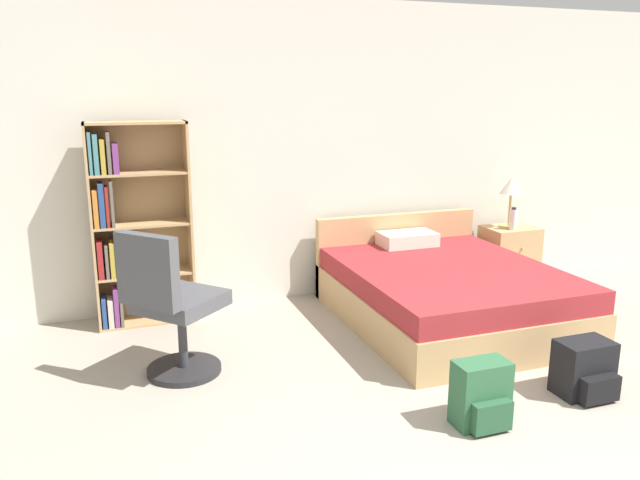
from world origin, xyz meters
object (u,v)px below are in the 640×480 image
object	(u,v)px
bed	(443,291)
office_chair	(171,307)
bookshelf	(129,227)
table_lamp	(511,189)
nightstand	(509,255)
backpack_green	(482,396)
water_bottle	(513,219)
backpack_black	(585,370)

from	to	relation	value
bed	office_chair	size ratio (longest dim) A/B	1.92
bookshelf	table_lamp	size ratio (longest dim) A/B	3.33
bed	table_lamp	xyz separation A→B (m)	(1.11, 0.71, 0.67)
bookshelf	nightstand	bearing A→B (deg)	-1.19
backpack_green	bed	bearing A→B (deg)	67.09
bed	office_chair	distance (m)	2.24
bookshelf	table_lamp	world-z (taller)	bookshelf
nightstand	water_bottle	size ratio (longest dim) A/B	2.56
bed	backpack_black	distance (m)	1.44
nightstand	table_lamp	xyz separation A→B (m)	(-0.02, 0.00, 0.64)
table_lamp	office_chair	bearing A→B (deg)	-162.51
bookshelf	backpack_black	distance (m)	3.42
water_bottle	backpack_black	size ratio (longest dim) A/B	0.62
water_bottle	backpack_black	distance (m)	2.28
nightstand	backpack_green	size ratio (longest dim) A/B	1.45
bed	backpack_green	distance (m)	1.65
nightstand	office_chair	bearing A→B (deg)	-162.70
nightstand	table_lamp	distance (m)	0.64
bookshelf	bed	distance (m)	2.56
bookshelf	office_chair	bearing A→B (deg)	-80.75
nightstand	backpack_green	world-z (taller)	nightstand
office_chair	table_lamp	size ratio (longest dim) A/B	2.08
backpack_black	table_lamp	bearing A→B (deg)	65.95
table_lamp	water_bottle	bearing A→B (deg)	-105.30
bed	water_bottle	world-z (taller)	water_bottle
bookshelf	office_chair	world-z (taller)	bookshelf
nightstand	table_lamp	bearing A→B (deg)	168.20
bed	nightstand	xyz separation A→B (m)	(1.14, 0.70, 0.03)
water_bottle	nightstand	bearing A→B (deg)	61.77
bed	backpack_black	xyz separation A→B (m)	(0.16, -1.42, -0.08)
bookshelf	backpack_black	xyz separation A→B (m)	(2.54, -2.20, -0.63)
table_lamp	backpack_black	size ratio (longest dim) A/B	1.39
bed	backpack_green	world-z (taller)	bed
backpack_black	bed	bearing A→B (deg)	96.58
nightstand	backpack_black	xyz separation A→B (m)	(-0.97, -2.13, -0.11)
office_chair	water_bottle	size ratio (longest dim) A/B	4.68
bed	table_lamp	size ratio (longest dim) A/B	4.00
nightstand	backpack_black	distance (m)	2.34
table_lamp	backpack_green	xyz separation A→B (m)	(-1.76, -2.23, -0.74)
bookshelf	water_bottle	bearing A→B (deg)	-2.78
backpack_black	bookshelf	bearing A→B (deg)	139.14
nightstand	bed	bearing A→B (deg)	-148.40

